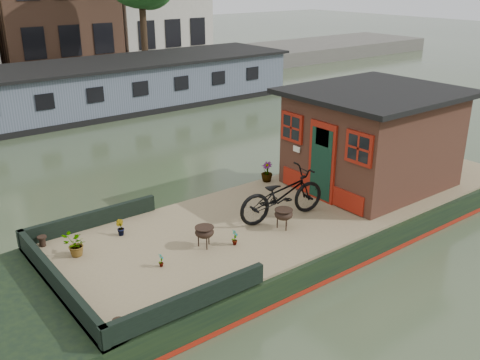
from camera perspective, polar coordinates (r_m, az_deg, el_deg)
ground at (r=12.88m, az=7.04°, el=-5.19°), size 120.00×120.00×0.00m
houseboat_hull at (r=11.94m, az=2.49°, el=-5.79°), size 14.01×4.02×0.60m
houseboat_deck at (r=12.62m, az=7.16°, el=-2.65°), size 11.80×3.80×0.05m
bow_bulwark at (r=9.97m, az=-14.36°, el=-8.72°), size 3.00×4.00×0.35m
cabin at (r=13.74m, az=13.96°, el=4.45°), size 4.00×3.50×2.42m
bicycle at (r=11.63m, az=4.49°, el=-1.56°), size 2.19×1.00×1.11m
potted_plant_a at (r=10.61m, az=-0.57°, el=-6.13°), size 0.21×0.21×0.34m
potted_plant_b at (r=11.27m, az=-12.67°, el=-4.98°), size 0.20×0.22×0.33m
potted_plant_c at (r=10.65m, az=-17.16°, el=-6.65°), size 0.52×0.49×0.47m
potted_plant_d at (r=13.79m, az=2.88°, el=0.89°), size 0.34×0.34×0.52m
potted_plant_e at (r=9.99m, az=-8.41°, el=-8.47°), size 0.16×0.17×0.27m
brazier_front at (r=11.29m, az=4.66°, el=-4.14°), size 0.53×0.53×0.44m
brazier_rear at (r=10.55m, az=-3.80°, el=-6.06°), size 0.52×0.52×0.43m
bollard_port at (r=11.29m, az=-20.34°, el=-6.14°), size 0.18×0.18×0.21m
bollard_stbd at (r=8.51m, az=-12.85°, el=-14.88°), size 0.18×0.18×0.20m
far_houseboat at (r=24.06m, az=-17.05°, el=8.95°), size 20.40×4.40×2.11m
quay at (r=30.23m, az=-21.53°, el=9.74°), size 60.00×6.00×0.90m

